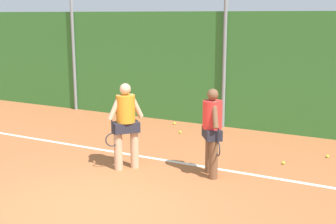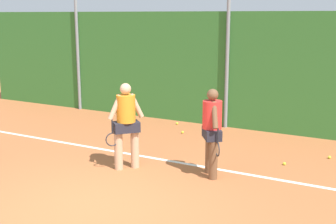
{
  "view_description": "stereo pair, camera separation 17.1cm",
  "coord_description": "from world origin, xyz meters",
  "px_view_note": "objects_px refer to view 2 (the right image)",
  "views": [
    {
      "loc": [
        4.14,
        -5.46,
        3.09
      ],
      "look_at": [
        0.29,
        2.06,
        1.23
      ],
      "focal_mm": 47.43,
      "sensor_mm": 36.0,
      "label": 1
    },
    {
      "loc": [
        4.29,
        -5.38,
        3.09
      ],
      "look_at": [
        0.29,
        2.06,
        1.23
      ],
      "focal_mm": 47.43,
      "sensor_mm": 36.0,
      "label": 2
    }
  ],
  "objects_px": {
    "player_midcourt": "(212,128)",
    "tennis_ball_0": "(124,123)",
    "tennis_ball_3": "(182,132)",
    "tennis_ball_2": "(329,157)",
    "tennis_ball_6": "(177,123)",
    "tennis_ball_1": "(284,164)",
    "player_foreground_near": "(126,121)"
  },
  "relations": [
    {
      "from": "player_midcourt",
      "to": "tennis_ball_3",
      "type": "distance_m",
      "value": 3.34
    },
    {
      "from": "player_foreground_near",
      "to": "tennis_ball_1",
      "type": "xyz_separation_m",
      "value": [
        2.81,
        1.72,
        -0.96
      ]
    },
    {
      "from": "tennis_ball_1",
      "to": "tennis_ball_6",
      "type": "distance_m",
      "value": 4.14
    },
    {
      "from": "tennis_ball_3",
      "to": "tennis_ball_1",
      "type": "bearing_deg",
      "value": -22.75
    },
    {
      "from": "tennis_ball_3",
      "to": "tennis_ball_6",
      "type": "relative_size",
      "value": 1.0
    },
    {
      "from": "player_foreground_near",
      "to": "tennis_ball_3",
      "type": "distance_m",
      "value": 3.14
    },
    {
      "from": "tennis_ball_2",
      "to": "tennis_ball_1",
      "type": "bearing_deg",
      "value": -130.52
    },
    {
      "from": "tennis_ball_1",
      "to": "tennis_ball_3",
      "type": "height_order",
      "value": "same"
    },
    {
      "from": "player_midcourt",
      "to": "tennis_ball_6",
      "type": "bearing_deg",
      "value": -178.84
    },
    {
      "from": "tennis_ball_1",
      "to": "tennis_ball_2",
      "type": "relative_size",
      "value": 1.0
    },
    {
      "from": "tennis_ball_0",
      "to": "tennis_ball_2",
      "type": "height_order",
      "value": "same"
    },
    {
      "from": "player_midcourt",
      "to": "tennis_ball_0",
      "type": "height_order",
      "value": "player_midcourt"
    },
    {
      "from": "player_foreground_near",
      "to": "tennis_ball_2",
      "type": "relative_size",
      "value": 26.76
    },
    {
      "from": "tennis_ball_0",
      "to": "tennis_ball_1",
      "type": "relative_size",
      "value": 1.0
    },
    {
      "from": "tennis_ball_0",
      "to": "tennis_ball_3",
      "type": "height_order",
      "value": "same"
    },
    {
      "from": "player_midcourt",
      "to": "tennis_ball_0",
      "type": "relative_size",
      "value": 26.16
    },
    {
      "from": "tennis_ball_2",
      "to": "tennis_ball_6",
      "type": "bearing_deg",
      "value": 165.0
    },
    {
      "from": "tennis_ball_0",
      "to": "tennis_ball_6",
      "type": "distance_m",
      "value": 1.54
    },
    {
      "from": "tennis_ball_1",
      "to": "tennis_ball_0",
      "type": "bearing_deg",
      "value": 164.41
    },
    {
      "from": "tennis_ball_2",
      "to": "player_foreground_near",
      "type": "bearing_deg",
      "value": -143.83
    },
    {
      "from": "tennis_ball_2",
      "to": "tennis_ball_3",
      "type": "relative_size",
      "value": 1.0
    },
    {
      "from": "player_midcourt",
      "to": "tennis_ball_3",
      "type": "bearing_deg",
      "value": -178.61
    },
    {
      "from": "player_midcourt",
      "to": "tennis_ball_6",
      "type": "xyz_separation_m",
      "value": [
        -2.47,
        3.37,
        -0.93
      ]
    },
    {
      "from": "tennis_ball_0",
      "to": "tennis_ball_6",
      "type": "relative_size",
      "value": 1.0
    },
    {
      "from": "player_midcourt",
      "to": "tennis_ball_3",
      "type": "height_order",
      "value": "player_midcourt"
    },
    {
      "from": "player_midcourt",
      "to": "tennis_ball_1",
      "type": "xyz_separation_m",
      "value": [
        1.11,
        1.31,
        -0.93
      ]
    },
    {
      "from": "player_midcourt",
      "to": "tennis_ball_0",
      "type": "distance_m",
      "value": 4.8
    },
    {
      "from": "player_foreground_near",
      "to": "player_midcourt",
      "type": "distance_m",
      "value": 1.75
    },
    {
      "from": "player_midcourt",
      "to": "tennis_ball_2",
      "type": "height_order",
      "value": "player_midcourt"
    },
    {
      "from": "tennis_ball_3",
      "to": "tennis_ball_2",
      "type": "bearing_deg",
      "value": -5.58
    },
    {
      "from": "tennis_ball_0",
      "to": "tennis_ball_6",
      "type": "bearing_deg",
      "value": 25.96
    },
    {
      "from": "player_foreground_near",
      "to": "tennis_ball_2",
      "type": "bearing_deg",
      "value": 168.44
    }
  ]
}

